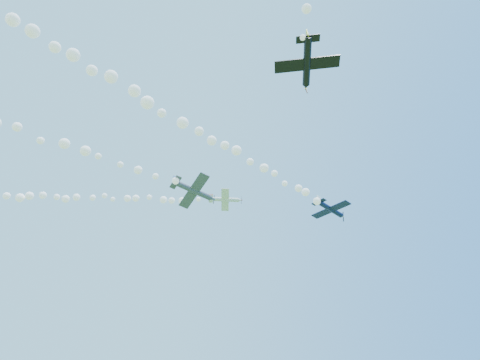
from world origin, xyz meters
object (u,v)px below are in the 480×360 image
object	(u,v)px
plane_navy	(331,209)
plane_grey	(194,191)
plane_white	(225,199)
plane_black	(307,63)

from	to	relation	value
plane_navy	plane_grey	distance (m)	26.71
plane_white	plane_grey	distance (m)	21.38
plane_white	plane_grey	size ratio (longest dim) A/B	0.98
plane_grey	plane_white	bearing A→B (deg)	46.99
plane_navy	plane_grey	bearing A→B (deg)	165.79
plane_black	plane_white	bearing A→B (deg)	19.04
plane_white	plane_black	size ratio (longest dim) A/B	1.08
plane_white	plane_grey	world-z (taller)	plane_white
plane_white	plane_grey	bearing A→B (deg)	-105.02
plane_navy	plane_black	world-z (taller)	plane_navy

